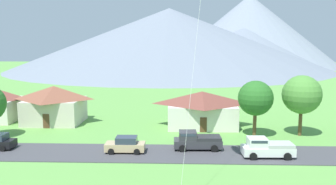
{
  "coord_description": "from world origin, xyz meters",
  "views": [
    {
      "loc": [
        2.81,
        -10.02,
        11.71
      ],
      "look_at": [
        1.84,
        16.41,
        7.87
      ],
      "focal_mm": 37.12,
      "sensor_mm": 36.0,
      "label": 1
    }
  ],
  "objects": [
    {
      "name": "road_strip",
      "position": [
        0.0,
        25.4,
        0.04
      ],
      "size": [
        160.0,
        6.19,
        0.08
      ],
      "primitive_type": "cube",
      "color": "#424247",
      "rests_on": "ground"
    },
    {
      "name": "house_leftmost",
      "position": [
        5.81,
        37.84,
        2.56
      ],
      "size": [
        10.07,
        7.31,
        4.94
      ],
      "color": "silver",
      "rests_on": "ground"
    },
    {
      "name": "pickup_truck_white_east_side",
      "position": [
        11.61,
        24.58,
        1.06
      ],
      "size": [
        5.25,
        2.42,
        1.99
      ],
      "color": "white",
      "rests_on": "road_strip"
    },
    {
      "name": "tree_near_left",
      "position": [
        12.06,
        32.59,
        4.86
      ],
      "size": [
        4.34,
        4.34,
        7.06
      ],
      "color": "brown",
      "rests_on": "ground"
    },
    {
      "name": "tree_right_of_center",
      "position": [
        17.92,
        33.31,
        5.24
      ],
      "size": [
        4.83,
        4.83,
        7.67
      ],
      "color": "brown",
      "rests_on": "ground"
    },
    {
      "name": "mountain_far_west_ridge",
      "position": [
        31.58,
        149.03,
        10.08
      ],
      "size": [
        72.2,
        72.2,
        20.16
      ],
      "primitive_type": "cone",
      "color": "slate",
      "rests_on": "ground"
    },
    {
      "name": "mountain_east_ridge",
      "position": [
        36.32,
        164.7,
        17.32
      ],
      "size": [
        85.28,
        85.28,
        34.63
      ],
      "primitive_type": "cone",
      "color": "gray",
      "rests_on": "ground"
    },
    {
      "name": "pickup_truck_charcoal_west_side",
      "position": [
        4.57,
        26.93,
        1.06
      ],
      "size": [
        5.27,
        2.47,
        1.99
      ],
      "color": "#333338",
      "rests_on": "road_strip"
    },
    {
      "name": "house_left_center",
      "position": [
        -15.59,
        39.15,
        2.82
      ],
      "size": [
        8.47,
        7.24,
        5.44
      ],
      "color": "beige",
      "rests_on": "ground"
    },
    {
      "name": "parked_car_tan_west_end",
      "position": [
        -3.04,
        25.62,
        0.87
      ],
      "size": [
        4.21,
        2.1,
        1.68
      ],
      "color": "tan",
      "rests_on": "road_strip"
    },
    {
      "name": "mountain_west_ridge",
      "position": [
        -2.42,
        147.01,
        13.33
      ],
      "size": [
        138.56,
        138.56,
        26.66
      ],
      "primitive_type": "cone",
      "color": "slate",
      "rests_on": "ground"
    }
  ]
}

